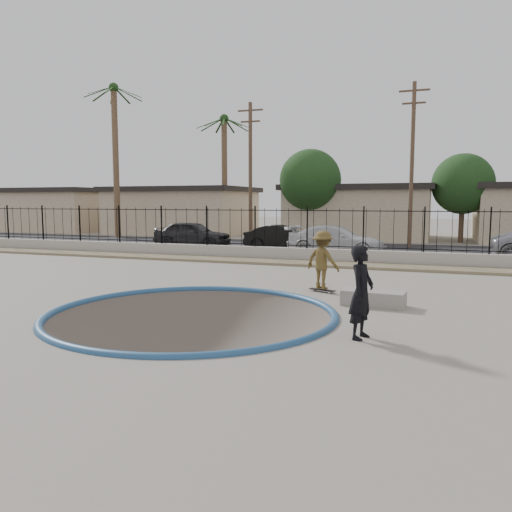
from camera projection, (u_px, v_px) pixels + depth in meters
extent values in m
cube|color=gray|center=(315.00, 280.00, 24.31)|extent=(120.00, 120.00, 2.20)
torus|color=navy|center=(192.00, 314.00, 12.04)|extent=(7.04, 7.04, 0.20)
cube|color=#928460|center=(301.00, 263.00, 21.57)|extent=(42.00, 1.60, 0.11)
cube|color=#A0968C|center=(307.00, 255.00, 22.57)|extent=(42.00, 0.45, 0.60)
cube|color=black|center=(307.00, 246.00, 22.52)|extent=(40.00, 0.04, 0.03)
cube|color=black|center=(307.00, 211.00, 22.35)|extent=(40.00, 0.04, 0.04)
cube|color=black|center=(335.00, 248.00, 28.86)|extent=(90.00, 8.00, 0.04)
cube|color=tan|center=(60.00, 212.00, 47.04)|extent=(10.00, 8.00, 3.50)
cube|color=black|center=(59.00, 191.00, 46.82)|extent=(10.60, 8.60, 0.40)
cube|color=tan|center=(183.00, 213.00, 42.63)|extent=(11.00, 8.00, 3.50)
cube|color=black|center=(182.00, 190.00, 42.42)|extent=(11.60, 8.60, 0.40)
cube|color=tan|center=(360.00, 214.00, 37.55)|extent=(10.00, 8.00, 3.50)
cube|color=black|center=(360.00, 188.00, 37.34)|extent=(10.60, 8.60, 0.40)
cylinder|color=brown|center=(116.00, 163.00, 36.83)|extent=(0.44, 0.44, 11.00)
sphere|color=#1C3C14|center=(114.00, 87.00, 36.23)|extent=(0.70, 0.70, 0.70)
cylinder|color=brown|center=(225.00, 178.00, 38.30)|extent=(0.44, 0.44, 9.00)
sphere|color=#1C3C14|center=(224.00, 119.00, 37.82)|extent=(0.70, 0.70, 0.70)
cylinder|color=#473323|center=(250.00, 174.00, 32.27)|extent=(0.24, 0.24, 9.00)
cube|color=#473323|center=(250.00, 110.00, 31.84)|extent=(1.70, 0.10, 0.10)
cube|color=#473323|center=(250.00, 122.00, 31.91)|extent=(1.30, 0.10, 0.10)
cylinder|color=#473323|center=(412.00, 166.00, 28.86)|extent=(0.24, 0.24, 9.50)
cube|color=#473323|center=(414.00, 90.00, 28.40)|extent=(1.70, 0.10, 0.10)
cube|color=#473323|center=(414.00, 103.00, 28.47)|extent=(1.30, 0.10, 0.10)
cylinder|color=#473323|center=(310.00, 219.00, 35.32)|extent=(0.34, 0.34, 3.00)
sphere|color=#143311|center=(310.00, 180.00, 35.03)|extent=(4.32, 4.32, 4.32)
cylinder|color=#473323|center=(461.00, 222.00, 32.88)|extent=(0.34, 0.34, 2.75)
sphere|color=#143311|center=(463.00, 184.00, 32.61)|extent=(3.96, 3.96, 3.96)
imported|color=olive|center=(323.00, 263.00, 14.90)|extent=(1.29, 1.05, 1.74)
cube|color=black|center=(322.00, 290.00, 14.99)|extent=(0.86, 0.46, 0.02)
cylinder|color=silver|center=(313.00, 290.00, 15.10)|extent=(0.06, 0.05, 0.05)
cylinder|color=silver|center=(315.00, 290.00, 15.23)|extent=(0.06, 0.05, 0.05)
cylinder|color=silver|center=(329.00, 292.00, 14.76)|extent=(0.06, 0.05, 0.05)
cylinder|color=silver|center=(332.00, 292.00, 14.88)|extent=(0.06, 0.05, 0.05)
imported|color=black|center=(361.00, 292.00, 9.81)|extent=(0.59, 0.76, 1.86)
cube|color=gray|center=(373.00, 298.00, 12.97)|extent=(1.65, 0.83, 0.40)
imported|color=black|center=(192.00, 234.00, 29.20)|extent=(4.56, 1.93, 1.54)
imported|color=black|center=(282.00, 237.00, 27.66)|extent=(4.23, 1.73, 1.36)
imported|color=silver|center=(336.00, 240.00, 25.17)|extent=(5.11, 2.39, 1.44)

